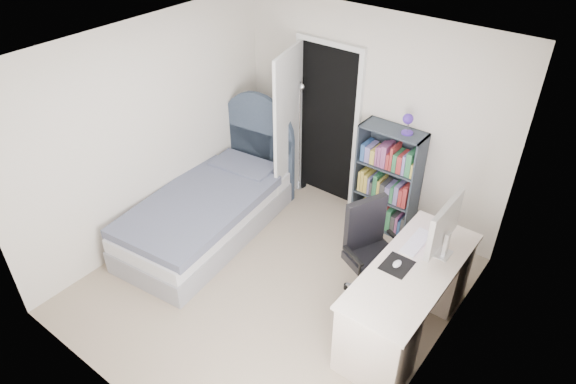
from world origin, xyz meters
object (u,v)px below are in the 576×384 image
Objects in this scene: nightstand at (262,149)px; bookcase at (388,184)px; bed at (211,208)px; desk at (409,296)px; office_chair at (371,248)px; floor_lamp at (300,147)px.

nightstand is 1.88m from bookcase.
nightstand is at bearing 102.50° from bed.
desk reaches higher than office_chair.
desk is at bearing 0.24° from bed.
office_chair is (2.29, -1.06, 0.18)m from nightstand.
office_chair is (-0.54, 0.21, 0.17)m from desk.
bed is 1.43m from floor_lamp.
nightstand is at bearing 155.21° from office_chair.
desk is (2.82, -1.27, 0.01)m from nightstand.
floor_lamp reaches higher than desk.
floor_lamp reaches higher than nightstand.
nightstand is 3.09m from desk.
office_chair reaches higher than nightstand.
bookcase is (1.59, 1.33, 0.29)m from bed.
floor_lamp is 0.93× the size of desk.
nightstand is (-0.28, 1.28, 0.11)m from bed.
bookcase reaches higher than bed.
bookcase reaches higher than desk.
bookcase reaches higher than office_chair.
floor_lamp reaches higher than bed.
desk reaches higher than nightstand.
bed reaches higher than office_chair.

